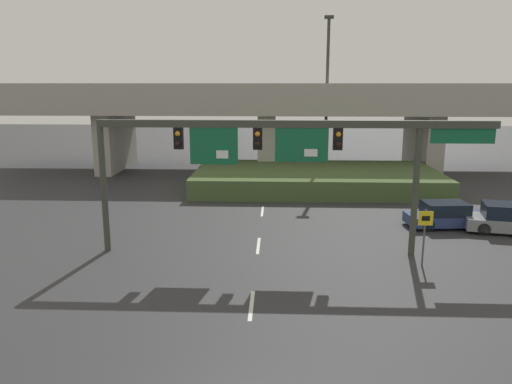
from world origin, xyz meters
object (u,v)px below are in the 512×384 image
object	(u,v)px
parked_sedan_mid_right	(508,219)
signal_gantry	(282,145)
highway_light_pole_near	(327,94)
parked_sedan_near_right	(447,215)
speed_limit_sign	(425,230)

from	to	relation	value
parked_sedan_mid_right	signal_gantry	bearing A→B (deg)	-150.61
highway_light_pole_near	parked_sedan_near_right	bearing A→B (deg)	-69.53
signal_gantry	highway_light_pole_near	bearing A→B (deg)	78.81
signal_gantry	highway_light_pole_near	size ratio (longest dim) A/B	1.38
signal_gantry	parked_sedan_mid_right	distance (m)	12.98
parked_sedan_near_right	parked_sedan_mid_right	world-z (taller)	parked_sedan_mid_right
speed_limit_sign	parked_sedan_near_right	bearing A→B (deg)	63.79
speed_limit_sign	highway_light_pole_near	xyz separation A→B (m)	(-2.29, 19.88, 5.05)
parked_sedan_near_right	parked_sedan_mid_right	xyz separation A→B (m)	(2.84, -0.86, 0.06)
parked_sedan_near_right	parked_sedan_mid_right	bearing A→B (deg)	-22.40
speed_limit_sign	parked_sedan_near_right	world-z (taller)	speed_limit_sign
signal_gantry	parked_sedan_mid_right	size ratio (longest dim) A/B	3.75
signal_gantry	parked_sedan_mid_right	bearing A→B (deg)	17.52
highway_light_pole_near	parked_sedan_near_right	xyz separation A→B (m)	(5.21, -13.95, -6.01)
parked_sedan_mid_right	parked_sedan_near_right	bearing A→B (deg)	174.92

